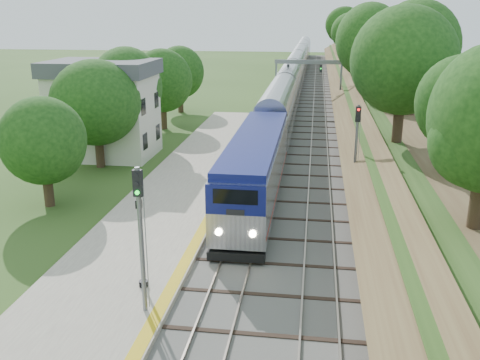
# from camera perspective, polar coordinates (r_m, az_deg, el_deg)

# --- Properties ---
(trackbed) EXTENTS (9.50, 170.00, 0.28)m
(trackbed) POSITION_cam_1_polar(r_m,az_deg,el_deg) (73.33, 6.85, 8.15)
(trackbed) COLOR #4C4944
(trackbed) RESTS_ON ground
(platform) EXTENTS (6.40, 68.00, 0.38)m
(platform) POSITION_cam_1_polar(r_m,az_deg,el_deg) (31.84, -8.37, -4.01)
(platform) COLOR gray
(platform) RESTS_ON ground
(yellow_stripe) EXTENTS (0.55, 68.00, 0.01)m
(yellow_stripe) POSITION_cam_1_polar(r_m,az_deg,el_deg) (31.11, -3.32, -3.98)
(yellow_stripe) COLOR gold
(yellow_stripe) RESTS_ON platform
(embankment) EXTENTS (10.64, 170.00, 11.70)m
(embankment) POSITION_cam_1_polar(r_m,az_deg,el_deg) (73.36, 13.52, 9.29)
(embankment) COLOR brown
(embankment) RESTS_ON ground
(station_building) EXTENTS (8.60, 6.60, 8.00)m
(station_building) POSITION_cam_1_polar(r_m,az_deg,el_deg) (46.47, -14.29, 7.43)
(station_building) COLOR silver
(station_building) RESTS_ON ground
(signal_gantry) EXTENTS (8.40, 0.38, 6.20)m
(signal_gantry) POSITION_cam_1_polar(r_m,az_deg,el_deg) (67.73, 7.29, 11.43)
(signal_gantry) COLOR slate
(signal_gantry) RESTS_ON ground
(trees_behind_platform) EXTENTS (7.82, 53.32, 7.21)m
(trees_behind_platform) POSITION_cam_1_polar(r_m,az_deg,el_deg) (36.85, -15.62, 5.53)
(trees_behind_platform) COLOR #332316
(trees_behind_platform) RESTS_ON ground
(train) EXTENTS (2.90, 136.03, 4.26)m
(train) POSITION_cam_1_polar(r_m,az_deg,el_deg) (90.61, 5.91, 11.29)
(train) COLOR black
(train) RESTS_ON trackbed
(lamppost_far) EXTENTS (0.39, 0.39, 3.98)m
(lamppost_far) POSITION_cam_1_polar(r_m,az_deg,el_deg) (23.20, -10.47, -7.23)
(lamppost_far) COLOR black
(lamppost_far) RESTS_ON platform
(signal_platform) EXTENTS (0.35, 0.28, 5.93)m
(signal_platform) POSITION_cam_1_polar(r_m,az_deg,el_deg) (20.66, -10.59, -4.75)
(signal_platform) COLOR slate
(signal_platform) RESTS_ON platform
(signal_farside) EXTENTS (0.33, 0.26, 6.06)m
(signal_farside) POSITION_cam_1_polar(r_m,az_deg,el_deg) (35.14, 12.31, 4.03)
(signal_farside) COLOR slate
(signal_farside) RESTS_ON ground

